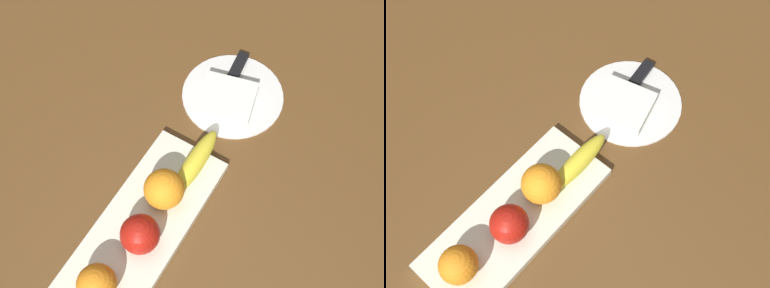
{
  "view_description": "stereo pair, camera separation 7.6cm",
  "coord_description": "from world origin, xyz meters",
  "views": [
    {
      "loc": [
        0.2,
        0.24,
        0.83
      ],
      "look_at": [
        -0.18,
        0.02,
        0.05
      ],
      "focal_mm": 43.37,
      "sensor_mm": 36.0,
      "label": 1
    },
    {
      "loc": [
        0.15,
        0.3,
        0.83
      ],
      "look_at": [
        -0.18,
        0.02,
        0.05
      ],
      "focal_mm": 43.37,
      "sensor_mm": 36.0,
      "label": 2
    }
  ],
  "objects": [
    {
      "name": "ground_plane",
      "position": [
        0.0,
        0.0,
        0.0
      ],
      "size": [
        2.4,
        2.4,
        0.0
      ],
      "primitive_type": "plane",
      "color": "brown"
    },
    {
      "name": "fruit_tray",
      "position": [
        -0.0,
        0.02,
        0.01
      ],
      "size": [
        0.38,
        0.15,
        0.02
      ],
      "primitive_type": "cube",
      "color": "white",
      "rests_on": "ground_plane"
    },
    {
      "name": "knife",
      "position": [
        -0.39,
        -0.0,
        0.01
      ],
      "size": [
        0.18,
        0.04,
        0.01
      ],
      "rotation": [
        0.0,
        0.0,
        0.12
      ],
      "color": "silver",
      "rests_on": "dinner_plate"
    },
    {
      "name": "orange_near_apple",
      "position": [
        -0.07,
        0.02,
        0.06
      ],
      "size": [
        0.08,
        0.08,
        0.08
      ],
      "primitive_type": "sphere",
      "color": "orange",
      "rests_on": "fruit_tray"
    },
    {
      "name": "banana",
      "position": [
        -0.15,
        0.04,
        0.04
      ],
      "size": [
        0.16,
        0.04,
        0.04
      ],
      "primitive_type": "ellipsoid",
      "rotation": [
        0.0,
        0.0,
        3.15
      ],
      "color": "yellow",
      "rests_on": "fruit_tray"
    },
    {
      "name": "folded_napkin",
      "position": [
        -0.32,
        0.02,
        0.02
      ],
      "size": [
        0.13,
        0.13,
        0.03
      ],
      "primitive_type": "cube",
      "rotation": [
        0.0,
        0.0,
        0.24
      ],
      "color": "white",
      "rests_on": "dinner_plate"
    },
    {
      "name": "dinner_plate",
      "position": [
        -0.35,
        0.02,
        0.0
      ],
      "size": [
        0.22,
        0.22,
        0.01
      ],
      "primitive_type": "cylinder",
      "color": "white",
      "rests_on": "ground_plane"
    },
    {
      "name": "orange_near_banana",
      "position": [
        0.13,
        0.02,
        0.05
      ],
      "size": [
        0.07,
        0.07,
        0.07
      ],
      "primitive_type": "sphere",
      "color": "orange",
      "rests_on": "fruit_tray"
    },
    {
      "name": "apple",
      "position": [
        0.03,
        0.03,
        0.06
      ],
      "size": [
        0.07,
        0.07,
        0.07
      ],
      "primitive_type": "sphere",
      "color": "#B21910",
      "rests_on": "fruit_tray"
    }
  ]
}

